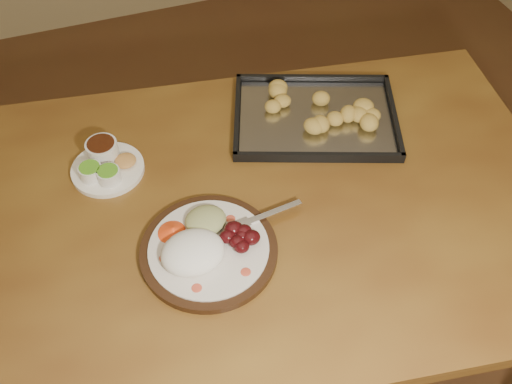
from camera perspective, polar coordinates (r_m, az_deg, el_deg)
name	(u,v)px	position (r m, az deg, el deg)	size (l,w,h in m)	color
ground	(244,339)	(1.94, -1.20, -14.49)	(4.00, 4.00, 0.00)	#56381D
dining_table	(237,232)	(1.35, -1.88, -4.01)	(1.62, 1.12, 0.75)	brown
dinner_plate	(206,247)	(1.19, -5.05, -5.48)	(0.37, 0.29, 0.07)	black
condiment_saucer	(105,164)	(1.38, -14.83, 2.73)	(0.17, 0.17, 0.06)	white
baking_tray	(315,116)	(1.47, 5.91, 7.59)	(0.49, 0.42, 0.04)	black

